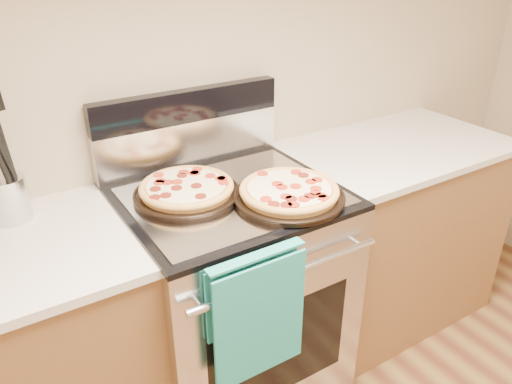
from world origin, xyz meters
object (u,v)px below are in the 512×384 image
utensil_crock (9,199)px  pepperoni_pizza_back (187,190)px  range_body (232,298)px  pepperoni_pizza_front (289,193)px

utensil_crock → pepperoni_pizza_back: bearing=-18.5°
range_body → utensil_crock: bearing=161.4°
pepperoni_pizza_front → utensil_crock: (-0.82, 0.39, 0.03)m
pepperoni_pizza_front → pepperoni_pizza_back: bearing=143.7°
pepperoni_pizza_front → utensil_crock: size_ratio=2.55×
pepperoni_pizza_back → utensil_crock: size_ratio=2.44×
pepperoni_pizza_back → pepperoni_pizza_front: bearing=-36.3°
range_body → utensil_crock: utensil_crock is taller
range_body → pepperoni_pizza_back: pepperoni_pizza_back is taller
pepperoni_pizza_front → utensil_crock: bearing=154.7°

